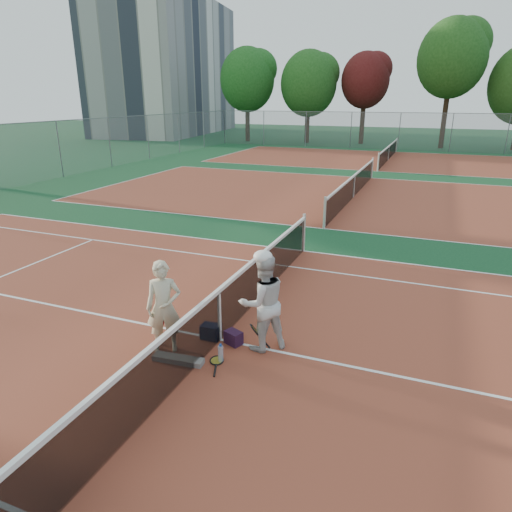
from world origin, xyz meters
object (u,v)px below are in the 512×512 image
(player_a, at_px, (164,307))
(sports_bag_purple, at_px, (234,338))
(net_main, at_px, (219,315))
(player_b, at_px, (263,302))
(racket_red, at_px, (164,328))
(sports_bag_navy, at_px, (211,332))
(apartment_block, at_px, (168,68))
(racket_black_held, at_px, (255,337))
(racket_spare, at_px, (217,360))
(water_bottle, at_px, (221,354))

(player_a, xyz_separation_m, sports_bag_purple, (1.02, 0.61, -0.70))
(net_main, relative_size, player_b, 6.26)
(racket_red, bearing_deg, player_b, -15.48)
(player_b, xyz_separation_m, sports_bag_navy, (-1.00, -0.05, -0.74))
(sports_bag_navy, xyz_separation_m, sports_bag_purple, (0.47, -0.03, -0.01))
(net_main, relative_size, player_a, 6.68)
(apartment_block, height_order, sports_bag_navy, apartment_block)
(net_main, distance_m, player_a, 1.02)
(sports_bag_purple, bearing_deg, player_b, 8.26)
(racket_black_held, distance_m, racket_spare, 0.77)
(racket_spare, bearing_deg, water_bottle, -104.85)
(sports_bag_purple, bearing_deg, racket_black_held, -8.72)
(water_bottle, bearing_deg, racket_black_held, 54.47)
(apartment_block, relative_size, racket_spare, 36.67)
(net_main, relative_size, racket_black_held, 21.54)
(apartment_block, xyz_separation_m, player_b, (28.82, -43.96, -6.62))
(player_a, relative_size, water_bottle, 5.48)
(player_a, distance_m, water_bottle, 1.26)
(racket_spare, height_order, sports_bag_navy, sports_bag_navy)
(apartment_block, distance_m, sports_bag_purple, 52.86)
(apartment_block, height_order, player_b, apartment_block)
(apartment_block, relative_size, racket_red, 38.38)
(racket_spare, bearing_deg, net_main, 0.19)
(racket_black_held, relative_size, sports_bag_purple, 1.67)
(player_a, xyz_separation_m, racket_black_held, (1.46, 0.54, -0.57))
(player_b, relative_size, sports_bag_purple, 5.75)
(racket_black_held, distance_m, sports_bag_navy, 0.92)
(player_a, xyz_separation_m, water_bottle, (1.07, -0.02, -0.67))
(racket_red, bearing_deg, racket_spare, -42.19)
(racket_red, xyz_separation_m, water_bottle, (1.22, -0.21, -0.14))
(racket_black_held, bearing_deg, racket_spare, 14.79)
(racket_spare, height_order, water_bottle, water_bottle)
(water_bottle, bearing_deg, player_b, 55.40)
(sports_bag_navy, relative_size, sports_bag_purple, 1.14)
(net_main, distance_m, racket_red, 1.02)
(racket_red, distance_m, racket_black_held, 1.66)
(net_main, height_order, player_b, player_b)
(sports_bag_navy, bearing_deg, racket_black_held, -5.95)
(racket_red, distance_m, water_bottle, 1.25)
(sports_bag_purple, bearing_deg, sports_bag_navy, 176.68)
(racket_spare, bearing_deg, sports_bag_purple, -23.60)
(racket_spare, distance_m, sports_bag_purple, 0.64)
(racket_red, relative_size, racket_black_held, 1.12)
(racket_black_held, bearing_deg, player_a, -15.20)
(racket_spare, bearing_deg, racket_black_held, -60.97)
(apartment_block, xyz_separation_m, racket_spare, (28.26, -44.67, -7.49))
(player_b, height_order, racket_red, player_b)
(net_main, height_order, sports_bag_purple, net_main)
(net_main, height_order, water_bottle, net_main)
(net_main, xyz_separation_m, water_bottle, (0.33, -0.66, -0.36))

